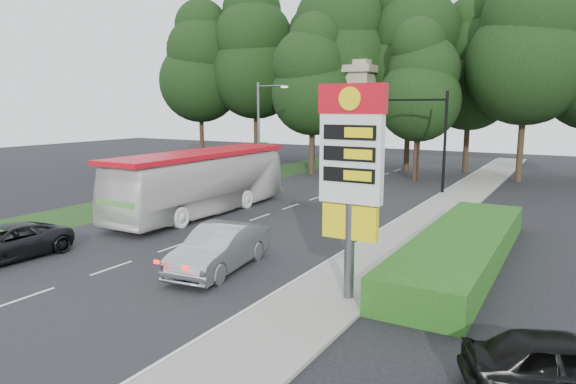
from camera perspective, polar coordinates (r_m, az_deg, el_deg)
The scene contains 22 objects.
ground at distance 20.75m, azimuth -20.03°, elevation -8.38°, with size 120.00×120.00×0.00m, color black.
road_surface at distance 29.60m, azimuth -2.08°, elevation -2.48°, with size 14.00×80.00×0.02m, color black.
sidewalk_right at distance 26.23m, azimuth 13.95°, elevation -4.23°, with size 3.00×80.00×0.12m, color gray.
grass_verge_left at distance 39.85m, azimuth -9.15°, elevation 0.54°, with size 5.00×50.00×0.02m, color #193814.
hedge at distance 21.66m, azimuth 18.74°, elevation -5.91°, with size 3.00×14.00×1.20m, color #1B4A13.
gas_station_pylon at distance 15.89m, azimuth 7.03°, elevation 3.20°, with size 2.10×0.45×6.85m.
traffic_signal_mast at distance 37.85m, azimuth 15.15°, elevation 6.95°, with size 6.10×0.35×7.20m.
streetlight_signs at distance 41.18m, azimuth -3.03°, elevation 7.13°, with size 2.75×0.98×8.00m.
monument at distance 45.97m, azimuth 7.75°, elevation 8.14°, with size 3.00×3.00×10.05m.
tree_far_west at distance 59.06m, azimuth -9.77°, elevation 13.82°, with size 8.96×8.96×17.60m.
tree_west_mid at distance 57.21m, azimuth -3.66°, elevation 15.08°, with size 9.80×9.80×19.25m.
tree_west_near at distance 55.79m, azimuth 2.82°, elevation 13.51°, with size 8.40×8.40×16.50m.
tree_center_left at distance 50.23m, azimuth 5.98°, elevation 16.20°, with size 10.08×10.08×19.80m.
tree_center_right at distance 49.91m, azimuth 13.45°, elevation 14.88°, with size 9.24×9.24×18.15m.
tree_east_near at distance 50.56m, azimuth 19.64°, elevation 13.00°, with size 8.12×8.12×15.95m.
tree_east_mid at distance 46.07m, azimuth 25.16°, elevation 15.14°, with size 9.52×9.52×18.70m.
tree_monument_left at distance 46.78m, azimuth 2.72°, elevation 12.62°, with size 7.28×7.28×14.30m.
tree_monument_right at distance 43.74m, azimuth 14.41°, elevation 11.67°, with size 6.72×6.72×13.20m.
transit_bus at distance 29.91m, azimuth -9.56°, elevation 1.02°, with size 3.03×12.97×3.61m, color white.
sedan_silver at distance 19.70m, azimuth -7.63°, elevation -6.22°, with size 1.82×5.22×1.72m, color #A5A7AC.
suv_charcoal at distance 23.74m, azimuth -28.89°, elevation -4.99°, with size 2.35×5.10×1.42m, color black.
parked_car_black at distance 12.96m, azimuth 28.52°, elevation -16.60°, with size 1.72×4.27×1.46m, color black.
Camera 1 is at (15.30, -12.57, 6.20)m, focal length 32.00 mm.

